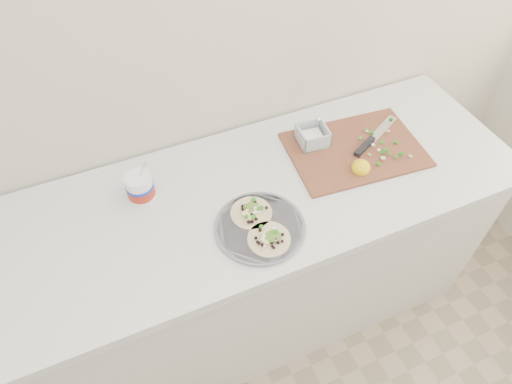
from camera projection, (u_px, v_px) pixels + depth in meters
name	position (u px, v px, depth m)	size (l,w,h in m)	color
counter	(194.00, 281.00, 1.84)	(2.44, 0.66, 0.90)	silver
taco_plate	(260.00, 226.00, 1.44)	(0.29, 0.29, 0.04)	slate
tub	(140.00, 186.00, 1.49)	(0.09, 0.09, 0.21)	white
cutboard	(352.00, 146.00, 1.68)	(0.51, 0.38, 0.07)	brown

